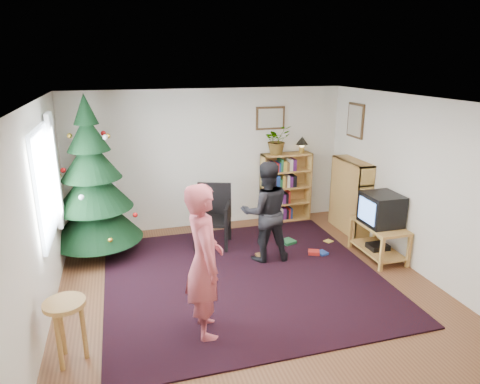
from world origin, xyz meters
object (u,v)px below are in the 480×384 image
object	(u,v)px
tv_stand	(379,237)
picture_right	(356,121)
person_standing	(204,262)
potted_plant	(277,140)
person_by_chair	(266,212)
crt_tv	(381,209)
picture_back	(270,118)
stool	(66,315)
christmas_tree	(93,191)
table_lamp	(302,142)
bookshelf_back	(286,186)
bookshelf_right	(350,195)
armchair	(211,213)

from	to	relation	value
tv_stand	picture_right	bearing A→B (deg)	79.44
person_standing	potted_plant	world-z (taller)	potted_plant
potted_plant	person_by_chair	bearing A→B (deg)	-115.76
crt_tv	picture_back	bearing A→B (deg)	117.01
person_by_chair	potted_plant	size ratio (longest dim) A/B	2.93
tv_stand	stool	distance (m)	4.60
christmas_tree	potted_plant	distance (m)	3.33
crt_tv	potted_plant	size ratio (longest dim) A/B	1.04
picture_right	table_lamp	distance (m)	1.04
bookshelf_back	bookshelf_right	bearing A→B (deg)	-42.95
bookshelf_right	armchair	xyz separation A→B (m)	(-2.52, 0.10, -0.11)
picture_right	table_lamp	world-z (taller)	picture_right
picture_right	stool	world-z (taller)	picture_right
picture_right	tv_stand	xyz separation A→B (m)	(-0.26, -1.37, -1.62)
crt_tv	table_lamp	xyz separation A→B (m)	(-0.48, 1.96, 0.72)
picture_right	crt_tv	world-z (taller)	picture_right
christmas_tree	tv_stand	xyz separation A→B (m)	(4.20, -1.32, -0.72)
armchair	person_standing	distance (m)	2.47
christmas_tree	tv_stand	bearing A→B (deg)	-17.37
christmas_tree	person_standing	bearing A→B (deg)	-63.76
christmas_tree	crt_tv	xyz separation A→B (m)	(4.20, -1.32, -0.26)
picture_right	bookshelf_back	size ratio (longest dim) A/B	0.46
armchair	stool	xyz separation A→B (m)	(-2.02, -2.48, -0.02)
bookshelf_right	stool	xyz separation A→B (m)	(-4.54, -2.38, -0.13)
bookshelf_back	table_lamp	bearing A→B (deg)	0.00
bookshelf_right	tv_stand	bearing A→B (deg)	173.88
picture_right	bookshelf_back	distance (m)	1.75
armchair	table_lamp	xyz separation A→B (m)	(1.92, 0.74, 0.95)
picture_right	tv_stand	bearing A→B (deg)	-100.56
picture_back	bookshelf_back	xyz separation A→B (m)	(0.29, -0.14, -1.29)
stool	crt_tv	bearing A→B (deg)	15.92
bookshelf_right	table_lamp	size ratio (longest dim) A/B	4.23
stool	armchair	bearing A→B (deg)	50.79
bookshelf_back	table_lamp	distance (m)	0.89
person_by_chair	bookshelf_back	bearing A→B (deg)	-117.14
bookshelf_right	table_lamp	xyz separation A→B (m)	(-0.60, 0.84, 0.84)
picture_back	table_lamp	size ratio (longest dim) A/B	1.79
crt_tv	stool	xyz separation A→B (m)	(-4.42, -1.26, -0.26)
christmas_tree	stool	distance (m)	2.64
person_standing	person_by_chair	size ratio (longest dim) A/B	1.13
armchair	person_by_chair	xyz separation A→B (m)	(0.67, -0.81, 0.23)
table_lamp	christmas_tree	bearing A→B (deg)	-170.20
picture_right	bookshelf_back	bearing A→B (deg)	150.33
picture_back	tv_stand	xyz separation A→B (m)	(1.07, -2.09, -1.62)
bookshelf_back	person_standing	bearing A→B (deg)	-125.20
picture_back	tv_stand	distance (m)	2.86
crt_tv	potted_plant	distance (m)	2.32
tv_stand	potted_plant	size ratio (longest dim) A/B	1.76
stool	christmas_tree	bearing A→B (deg)	85.21
bookshelf_right	christmas_tree	bearing A→B (deg)	87.41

